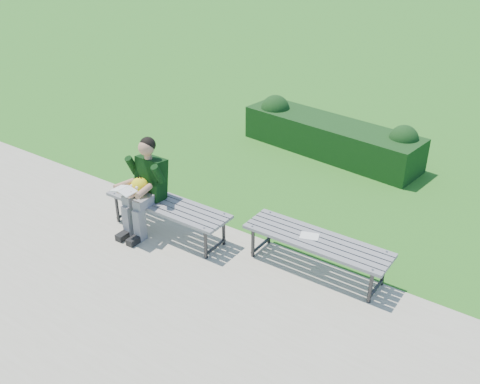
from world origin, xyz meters
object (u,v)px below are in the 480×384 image
at_px(hedge, 329,135).
at_px(bench_right, 317,243).
at_px(bench_left, 168,207).
at_px(seated_boy, 144,184).
at_px(paper_sheet, 309,236).

bearing_deg(hedge, bench_right, -66.13).
relative_size(hedge, bench_right, 1.88).
distance_m(hedge, bench_left, 3.72).
height_order(bench_left, seated_boy, seated_boy).
bearing_deg(bench_right, hedge, 113.87).
relative_size(hedge, seated_boy, 2.57).
bearing_deg(hedge, seated_boy, -102.82).
bearing_deg(hedge, bench_left, -98.63).
distance_m(hedge, bench_right, 3.62).
bearing_deg(paper_sheet, bench_left, -169.18).
bearing_deg(hedge, paper_sheet, -67.59).
distance_m(seated_boy, paper_sheet, 2.28).
bearing_deg(bench_left, bench_right, 10.29).
bearing_deg(seated_boy, bench_left, 17.31).
bearing_deg(paper_sheet, bench_right, 0.00).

